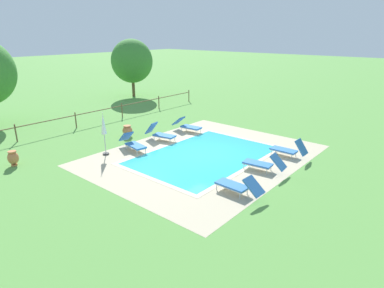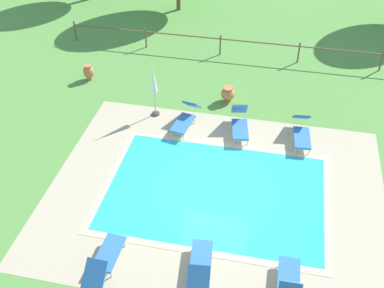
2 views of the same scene
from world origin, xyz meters
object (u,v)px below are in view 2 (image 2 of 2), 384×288
sun_lounger_south_near_corner (186,118)px  terracotta_urn_near_fence (89,72)px  sun_lounger_north_mid (105,259)px  patio_umbrella_closed_row_mid_west (154,84)px  sun_lounger_north_end (200,265)px  sun_lounger_north_far (240,124)px  terracotta_urn_by_tree (228,94)px  sun_lounger_south_far (302,132)px  sun_lounger_north_near_steps (289,283)px

sun_lounger_south_near_corner → terracotta_urn_near_fence: (-5.08, 2.58, 0.01)m
sun_lounger_north_mid → patio_umbrella_closed_row_mid_west: patio_umbrella_closed_row_mid_west is taller
sun_lounger_north_mid → terracotta_urn_near_fence: bearing=114.2°
sun_lounger_south_near_corner → sun_lounger_north_end: bearing=-74.1°
sun_lounger_south_near_corner → patio_umbrella_closed_row_mid_west: size_ratio=0.90×
patio_umbrella_closed_row_mid_west → terracotta_urn_near_fence: bearing=150.8°
terracotta_urn_near_fence → sun_lounger_north_mid: bearing=-65.8°
sun_lounger_north_mid → sun_lounger_south_near_corner: bearing=84.0°
sun_lounger_north_far → terracotta_urn_near_fence: 7.65m
sun_lounger_north_far → terracotta_urn_by_tree: size_ratio=2.86×
sun_lounger_north_mid → patio_umbrella_closed_row_mid_west: (-0.64, 7.61, 1.11)m
patio_umbrella_closed_row_mid_west → terracotta_urn_near_fence: 4.38m
sun_lounger_south_near_corner → sun_lounger_south_far: 4.51m
sun_lounger_north_end → sun_lounger_south_far: sun_lounger_north_end is taller
sun_lounger_north_near_steps → patio_umbrella_closed_row_mid_west: 9.39m
sun_lounger_north_end → terracotta_urn_by_tree: 8.89m
sun_lounger_north_mid → sun_lounger_south_near_corner: size_ratio=0.98×
sun_lounger_south_near_corner → sun_lounger_south_far: (4.51, 0.05, -0.00)m
sun_lounger_north_far → terracotta_urn_near_fence: (-7.23, 2.52, -0.00)m
patio_umbrella_closed_row_mid_west → terracotta_urn_near_fence: patio_umbrella_closed_row_mid_west is taller
sun_lounger_north_mid → terracotta_urn_near_fence: sun_lounger_north_mid is taller
sun_lounger_north_near_steps → sun_lounger_north_far: (-2.22, 6.90, -0.00)m
sun_lounger_south_near_corner → terracotta_urn_by_tree: size_ratio=3.02×
sun_lounger_north_near_steps → terracotta_urn_by_tree: bearing=108.5°
terracotta_urn_near_fence → sun_lounger_north_end: bearing=-53.1°
sun_lounger_north_mid → terracotta_urn_by_tree: (2.11, 9.22, -0.01)m
sun_lounger_south_far → patio_umbrella_closed_row_mid_west: (-5.89, 0.46, 1.11)m
sun_lounger_south_far → terracotta_urn_by_tree: size_ratio=3.00×
terracotta_urn_near_fence → sun_lounger_north_near_steps: bearing=-44.9°
sun_lounger_north_end → sun_lounger_south_near_corner: bearing=105.9°
patio_umbrella_closed_row_mid_west → sun_lounger_north_end: bearing=-65.5°
sun_lounger_north_far → sun_lounger_north_mid: bearing=-111.9°
sun_lounger_north_mid → sun_lounger_south_near_corner: sun_lounger_south_near_corner is taller
sun_lounger_north_near_steps → terracotta_urn_by_tree: (-2.99, 8.96, -0.04)m
sun_lounger_north_far → terracotta_urn_near_fence: sun_lounger_north_far is taller
sun_lounger_north_far → sun_lounger_north_end: bearing=-91.8°
patio_umbrella_closed_row_mid_west → sun_lounger_south_far: bearing=-4.5°
terracotta_urn_near_fence → terracotta_urn_by_tree: 6.47m
terracotta_urn_by_tree → patio_umbrella_closed_row_mid_west: bearing=-149.6°
patio_umbrella_closed_row_mid_west → sun_lounger_north_far: bearing=-7.2°
sun_lounger_north_near_steps → sun_lounger_north_mid: sun_lounger_north_near_steps is taller
sun_lounger_north_near_steps → terracotta_urn_by_tree: 9.45m
patio_umbrella_closed_row_mid_west → sun_lounger_south_near_corner: bearing=-20.3°
sun_lounger_north_far → sun_lounger_south_far: (2.37, -0.02, -0.02)m
sun_lounger_north_near_steps → terracotta_urn_by_tree: size_ratio=2.70×
sun_lounger_north_mid → terracotta_urn_by_tree: sun_lounger_north_mid is taller
sun_lounger_north_end → patio_umbrella_closed_row_mid_west: patio_umbrella_closed_row_mid_west is taller
sun_lounger_north_end → patio_umbrella_closed_row_mid_west: size_ratio=0.88×
sun_lounger_north_mid → terracotta_urn_by_tree: 9.46m
sun_lounger_north_far → terracotta_urn_by_tree: sun_lounger_north_far is taller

